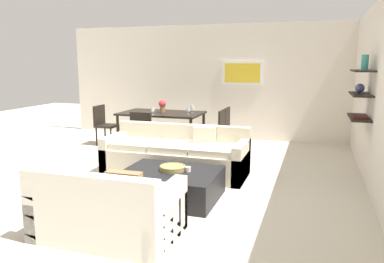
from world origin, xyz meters
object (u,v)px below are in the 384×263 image
(loveseat_white, at_px, (108,210))
(dining_chair_right_near, at_px, (216,128))
(decorative_bowl, at_px, (173,168))
(wine_glass_right_far, at_px, (192,107))
(dining_chair_left_near, at_px, (104,122))
(wine_glass_foot, at_px, (153,110))
(centerpiece_vase, at_px, (162,105))
(coffee_table, at_px, (170,185))
(dining_chair_right_far, at_px, (222,125))
(dining_chair_foot, at_px, (143,131))
(dining_table, at_px, (161,115))
(wine_glass_right_near, at_px, (188,110))
(candle_jar, at_px, (188,169))
(sofa_beige, at_px, (176,156))

(loveseat_white, bearing_deg, dining_chair_right_near, 88.00)
(decorative_bowl, height_order, wine_glass_right_far, wine_glass_right_far)
(dining_chair_right_near, height_order, dining_chair_left_near, same)
(wine_glass_foot, xyz_separation_m, centerpiece_vase, (0.02, 0.48, 0.04))
(coffee_table, xyz_separation_m, wine_glass_foot, (-1.36, 2.52, 0.67))
(loveseat_white, bearing_deg, dining_chair_right_far, 88.21)
(loveseat_white, distance_m, coffee_table, 1.30)
(decorative_bowl, relative_size, dining_chair_foot, 0.41)
(coffee_table, xyz_separation_m, dining_table, (-1.36, 2.98, 0.49))
(coffee_table, bearing_deg, wine_glass_foot, 118.34)
(coffee_table, height_order, dining_chair_right_near, dining_chair_right_near)
(wine_glass_right_far, distance_m, centerpiece_vase, 0.65)
(wine_glass_right_far, bearing_deg, wine_glass_right_near, -90.00)
(wine_glass_foot, bearing_deg, dining_chair_right_far, 28.21)
(candle_jar, bearing_deg, dining_chair_right_far, 95.46)
(decorative_bowl, xyz_separation_m, wine_glass_right_far, (-0.71, 3.05, 0.45))
(dining_chair_foot, bearing_deg, loveseat_white, -70.98)
(sofa_beige, xyz_separation_m, wine_glass_right_near, (-0.36, 1.72, 0.56))
(candle_jar, xyz_separation_m, wine_glass_foot, (-1.59, 2.46, 0.45))
(coffee_table, relative_size, centerpiece_vase, 4.78)
(dining_chair_right_far, xyz_separation_m, wine_glass_right_far, (-0.63, -0.10, 0.36))
(coffee_table, height_order, centerpiece_vase, centerpiece_vase)
(decorative_bowl, bearing_deg, centerpiece_vase, 114.71)
(dining_chair_foot, distance_m, dining_chair_left_near, 1.46)
(wine_glass_right_far, bearing_deg, decorative_bowl, -76.88)
(dining_chair_foot, height_order, wine_glass_right_far, wine_glass_right_far)
(dining_chair_left_near, bearing_deg, coffee_table, -46.02)
(coffee_table, xyz_separation_m, wine_glass_right_near, (-0.70, 2.85, 0.66))
(dining_chair_left_near, relative_size, wine_glass_right_far, 5.17)
(loveseat_white, relative_size, wine_glass_right_near, 10.44)
(coffee_table, bearing_deg, wine_glass_right_near, 103.75)
(loveseat_white, relative_size, coffee_table, 1.13)
(wine_glass_foot, bearing_deg, dining_table, 90.00)
(dining_chair_right_far, distance_m, wine_glass_right_far, 0.73)
(sofa_beige, height_order, dining_table, sofa_beige)
(dining_table, distance_m, wine_glass_right_near, 0.69)
(decorative_bowl, height_order, dining_table, dining_table)
(loveseat_white, xyz_separation_m, dining_chair_left_near, (-2.44, 4.03, 0.21))
(dining_chair_foot, distance_m, wine_glass_right_near, 1.09)
(sofa_beige, relative_size, dining_chair_right_far, 2.66)
(dining_chair_right_near, relative_size, wine_glass_foot, 5.54)
(sofa_beige, distance_m, wine_glass_right_far, 2.09)
(centerpiece_vase, bearing_deg, wine_glass_foot, -92.12)
(dining_table, bearing_deg, wine_glass_foot, -90.00)
(dining_table, bearing_deg, dining_chair_left_near, -169.74)
(coffee_table, distance_m, dining_chair_left_near, 3.83)
(sofa_beige, distance_m, dining_chair_left_near, 2.83)
(dining_table, bearing_deg, wine_glass_right_far, 10.98)
(wine_glass_right_near, xyz_separation_m, wine_glass_foot, (-0.66, -0.33, 0.01))
(decorative_bowl, relative_size, dining_table, 0.20)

